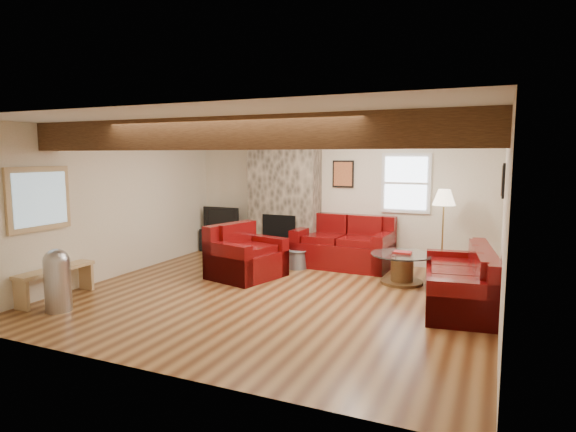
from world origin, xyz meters
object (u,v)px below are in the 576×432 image
object	(u,v)px
armchair_red	(246,251)
floor_lamp	(444,202)
sofa_three	(459,277)
tv_cabinet	(223,240)
television	(223,218)
coffee_table	(402,268)
loveseat	(343,242)

from	to	relation	value
armchair_red	floor_lamp	world-z (taller)	floor_lamp
sofa_three	armchair_red	xyz separation A→B (m)	(-3.41, 0.18, 0.05)
tv_cabinet	television	distance (m)	0.48
sofa_three	floor_lamp	world-z (taller)	floor_lamp
television	sofa_three	bearing A→B (deg)	-21.35
coffee_table	television	distance (m)	4.17
sofa_three	tv_cabinet	xyz separation A→B (m)	(-4.93, 1.93, -0.16)
television	loveseat	bearing A→B (deg)	-6.19
armchair_red	tv_cabinet	bearing A→B (deg)	55.79
television	tv_cabinet	bearing A→B (deg)	0.00
coffee_table	floor_lamp	xyz separation A→B (m)	(0.53, 0.75, 1.03)
sofa_three	floor_lamp	bearing A→B (deg)	-173.79
coffee_table	floor_lamp	distance (m)	1.38
tv_cabinet	coffee_table	bearing A→B (deg)	-15.08
armchair_red	coffee_table	world-z (taller)	armchair_red
loveseat	television	bearing A→B (deg)	175.91
coffee_table	armchair_red	bearing A→B (deg)	-164.85
armchair_red	coffee_table	size ratio (longest dim) A/B	1.10
loveseat	armchair_red	xyz separation A→B (m)	(-1.24, -1.45, -0.02)
tv_cabinet	television	world-z (taller)	television
loveseat	tv_cabinet	xyz separation A→B (m)	(-2.77, 0.30, -0.23)
loveseat	television	size ratio (longest dim) A/B	2.08
tv_cabinet	armchair_red	bearing A→B (deg)	-48.97
loveseat	floor_lamp	size ratio (longest dim) A/B	1.18
loveseat	armchair_red	size ratio (longest dim) A/B	1.59
sofa_three	loveseat	world-z (taller)	loveseat
sofa_three	floor_lamp	xyz separation A→B (m)	(-0.40, 1.59, 0.88)
loveseat	tv_cabinet	world-z (taller)	loveseat
coffee_table	tv_cabinet	bearing A→B (deg)	164.92
armchair_red	tv_cabinet	size ratio (longest dim) A/B	1.14
sofa_three	loveseat	bearing A→B (deg)	-134.73
loveseat	floor_lamp	xyz separation A→B (m)	(1.77, -0.03, 0.81)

